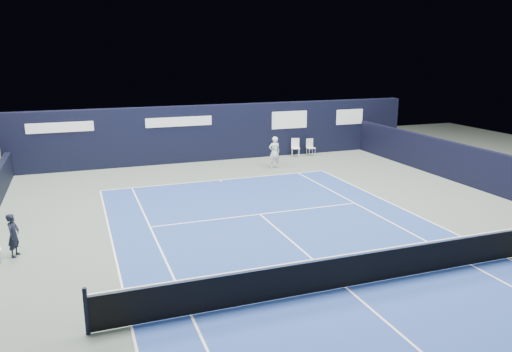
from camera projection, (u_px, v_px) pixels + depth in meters
The scene contains 10 objects.
ground at pixel (312, 259), 14.83m from camera, with size 48.00×48.00×0.00m, color #4D5C51.
court_surface at pixel (346, 288), 13.01m from camera, with size 10.97×23.77×0.01m, color navy.
enclosure_wall_right at pixel (488, 171), 21.76m from camera, with size 0.30×22.00×1.80m, color black.
folding_chair_back_a at pixel (295, 146), 29.17m from camera, with size 0.58×0.57×1.05m.
folding_chair_back_b at pixel (310, 146), 29.37m from camera, with size 0.44×0.42×0.99m.
line_judge at pixel (13, 235), 14.87m from camera, with size 0.49×0.32×1.33m, color black.
court_markings at pixel (346, 287), 13.01m from camera, with size 11.03×23.83×0.00m.
tennis_net at pixel (347, 270), 12.89m from camera, with size 12.90×0.10×1.10m.
back_sponsor_wall at pixel (196, 134), 27.67m from camera, with size 26.00×0.63×3.10m.
tennis_player at pixel (274, 152), 26.25m from camera, with size 0.61×0.82×1.66m.
Camera 1 is at (-6.29, -10.38, 6.00)m, focal length 35.00 mm.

